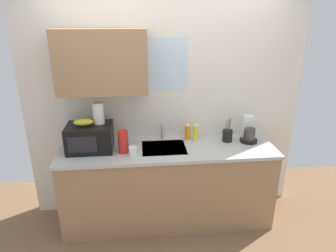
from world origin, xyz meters
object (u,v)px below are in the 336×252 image
object	(u,v)px
cereal_canister	(123,142)
mug_white	(133,151)
microwave	(90,138)
dish_soap_bottle_yellow	(195,132)
banana_bunch	(83,122)
coffee_maker	(248,132)
paper_towel_roll	(99,113)
dish_soap_bottle_orange	(187,132)
utensil_crock	(227,135)

from	to	relation	value
cereal_canister	mug_white	distance (m)	0.15
microwave	dish_soap_bottle_yellow	size ratio (longest dim) A/B	2.28
microwave	banana_bunch	size ratio (longest dim) A/B	2.30
coffee_maker	paper_towel_roll	bearing A→B (deg)	-179.70
paper_towel_roll	dish_soap_bottle_orange	world-z (taller)	paper_towel_roll
banana_bunch	coffee_maker	xyz separation A→B (m)	(1.75, 0.06, -0.20)
coffee_maker	dish_soap_bottle_orange	bearing A→B (deg)	171.63
paper_towel_roll	mug_white	distance (m)	0.53
cereal_canister	utensil_crock	xyz separation A→B (m)	(1.13, 0.17, -0.05)
paper_towel_roll	dish_soap_bottle_orange	size ratio (longest dim) A/B	1.08
banana_bunch	utensil_crock	bearing A→B (deg)	2.63
cereal_canister	utensil_crock	world-z (taller)	utensil_crock
mug_white	paper_towel_roll	bearing A→B (deg)	144.64
banana_bunch	utensil_crock	distance (m)	1.54
utensil_crock	paper_towel_roll	bearing A→B (deg)	-179.17
banana_bunch	dish_soap_bottle_yellow	xyz separation A→B (m)	(1.18, 0.15, -0.21)
dish_soap_bottle_yellow	utensil_crock	world-z (taller)	utensil_crock
microwave	mug_white	distance (m)	0.49
microwave	mug_white	size ratio (longest dim) A/B	4.84
banana_bunch	cereal_canister	xyz separation A→B (m)	(0.39, -0.10, -0.19)
paper_towel_roll	cereal_canister	bearing A→B (deg)	-32.01
utensil_crock	cereal_canister	bearing A→B (deg)	-171.45
coffee_maker	utensil_crock	world-z (taller)	utensil_crock
banana_bunch	coffee_maker	size ratio (longest dim) A/B	0.71
cereal_canister	mug_white	size ratio (longest dim) A/B	2.47
dish_soap_bottle_orange	cereal_canister	bearing A→B (deg)	-159.89
banana_bunch	cereal_canister	size ratio (longest dim) A/B	0.85
dish_soap_bottle_yellow	utensil_crock	size ratio (longest dim) A/B	0.72
mug_white	banana_bunch	bearing A→B (deg)	158.74
microwave	paper_towel_roll	xyz separation A→B (m)	(0.10, 0.05, 0.24)
mug_white	cereal_canister	bearing A→B (deg)	137.50
dish_soap_bottle_yellow	paper_towel_roll	bearing A→B (deg)	-174.55
dish_soap_bottle_orange	utensil_crock	xyz separation A→B (m)	(0.43, -0.09, -0.02)
microwave	coffee_maker	world-z (taller)	coffee_maker
dish_soap_bottle_yellow	microwave	bearing A→B (deg)	-172.45
dish_soap_bottle_orange	mug_white	size ratio (longest dim) A/B	2.14
coffee_maker	cereal_canister	xyz separation A→B (m)	(-1.36, -0.16, 0.01)
mug_white	dish_soap_bottle_yellow	bearing A→B (deg)	26.13
dish_soap_bottle_orange	cereal_canister	world-z (taller)	cereal_canister
coffee_maker	mug_white	bearing A→B (deg)	-168.86
microwave	coffee_maker	distance (m)	1.70
coffee_maker	dish_soap_bottle_yellow	size ratio (longest dim) A/B	1.39
coffee_maker	dish_soap_bottle_yellow	world-z (taller)	coffee_maker
microwave	utensil_crock	bearing A→B (deg)	2.78
microwave	dish_soap_bottle_orange	world-z (taller)	microwave
coffee_maker	cereal_canister	size ratio (longest dim) A/B	1.19
dish_soap_bottle_orange	utensil_crock	size ratio (longest dim) A/B	0.72
mug_white	utensil_crock	world-z (taller)	utensil_crock
paper_towel_roll	cereal_canister	xyz separation A→B (m)	(0.24, -0.15, -0.26)
banana_bunch	mug_white	xyz separation A→B (m)	(0.49, -0.19, -0.26)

